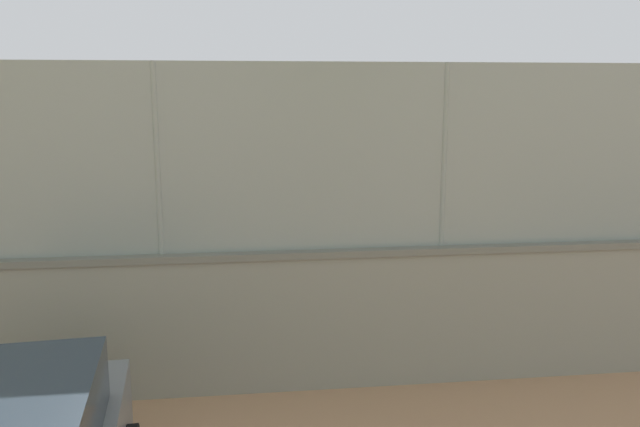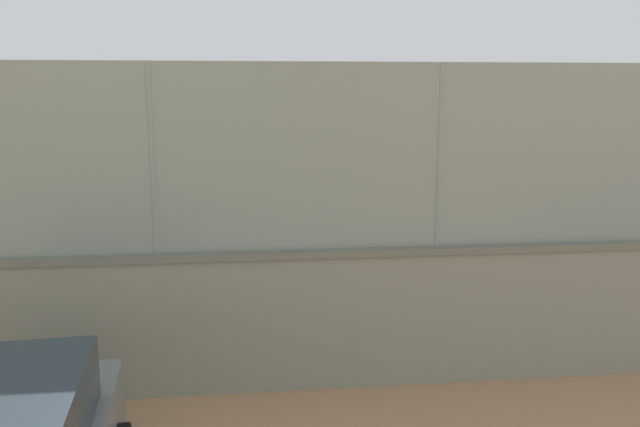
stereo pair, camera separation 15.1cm
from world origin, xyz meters
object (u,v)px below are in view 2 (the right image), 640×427
(player_at_service_line, at_px, (183,197))
(sports_ball, at_px, (378,247))
(player_baseline_waiting, at_px, (335,194))
(spare_ball_by_wall, at_px, (460,333))

(player_at_service_line, relative_size, sports_ball, 11.11)
(player_baseline_waiting, height_order, player_at_service_line, player_at_service_line)
(player_at_service_line, bearing_deg, player_baseline_waiting, -172.71)
(sports_ball, relative_size, spare_ball_by_wall, 2.08)
(player_at_service_line, bearing_deg, sports_ball, 158.78)
(player_baseline_waiting, xyz_separation_m, sports_ball, (-0.69, 2.25, -0.87))
(player_at_service_line, xyz_separation_m, sports_ball, (-4.52, 1.76, -0.95))
(player_at_service_line, distance_m, spare_ball_by_wall, 8.57)
(player_baseline_waiting, relative_size, player_at_service_line, 0.93)
(sports_ball, distance_m, spare_ball_by_wall, 5.33)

